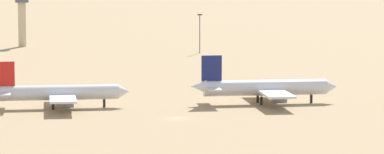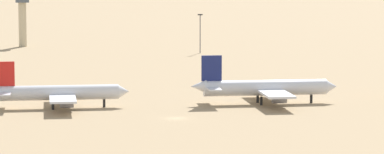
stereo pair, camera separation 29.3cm
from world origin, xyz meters
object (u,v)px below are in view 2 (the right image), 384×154
control_tower (22,12)px  light_pole_mid (200,30)px  parked_jet_red_3 (57,93)px  parked_jet_navy_4 (264,88)px

control_tower → light_pole_mid: 78.43m
control_tower → light_pole_mid: size_ratio=1.55×
parked_jet_red_3 → control_tower: bearing=93.6°
control_tower → light_pole_mid: control_tower is taller
parked_jet_navy_4 → light_pole_mid: 141.64m
light_pole_mid → control_tower: bearing=144.1°
parked_jet_red_3 → control_tower: size_ratio=1.49×
light_pole_mid → parked_jet_navy_4: bearing=-97.4°
parked_jet_navy_4 → control_tower: control_tower is taller
control_tower → parked_jet_navy_4: bearing=-76.4°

